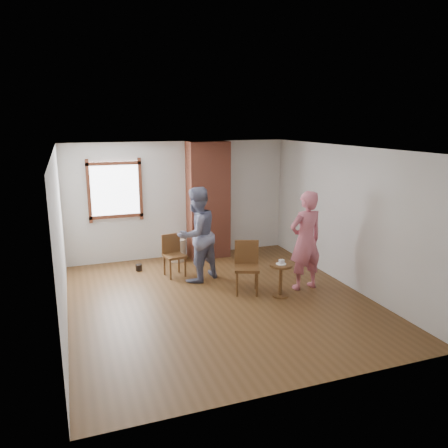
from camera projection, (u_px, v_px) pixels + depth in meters
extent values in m
plane|color=brown|center=(220.00, 300.00, 7.58)|extent=(5.50, 5.50, 0.00)
cube|color=silver|center=(179.00, 200.00, 9.80)|extent=(5.00, 0.04, 2.60)
cube|color=silver|center=(60.00, 241.00, 6.46)|extent=(0.04, 5.50, 2.60)
cube|color=silver|center=(346.00, 217.00, 8.10)|extent=(0.04, 5.50, 2.60)
cube|color=white|center=(219.00, 149.00, 6.98)|extent=(5.00, 5.50, 0.04)
cube|color=#5C2C1A|center=(115.00, 190.00, 9.24)|extent=(1.14, 0.06, 1.34)
cube|color=white|center=(115.00, 190.00, 9.25)|extent=(1.00, 0.02, 1.20)
cube|color=#AF563E|center=(208.00, 200.00, 9.77)|extent=(0.90, 0.50, 2.60)
cylinder|color=#CCAE93|center=(177.00, 250.00, 9.67)|extent=(0.49, 0.49, 0.49)
cylinder|color=black|center=(139.00, 268.00, 9.05)|extent=(0.16, 0.16, 0.14)
cube|color=brown|center=(174.00, 256.00, 8.67)|extent=(0.45, 0.45, 0.05)
cylinder|color=brown|center=(170.00, 269.00, 8.50)|extent=(0.04, 0.04, 0.42)
cylinder|color=brown|center=(185.00, 267.00, 8.66)|extent=(0.04, 0.04, 0.42)
cylinder|color=brown|center=(164.00, 265.00, 8.77)|extent=(0.04, 0.04, 0.42)
cylinder|color=brown|center=(179.00, 263.00, 8.92)|extent=(0.04, 0.04, 0.42)
cube|color=brown|center=(171.00, 244.00, 8.77)|extent=(0.39, 0.10, 0.42)
cube|color=brown|center=(247.00, 268.00, 7.80)|extent=(0.56, 0.56, 0.05)
cylinder|color=brown|center=(237.00, 284.00, 7.69)|extent=(0.04, 0.04, 0.47)
cylinder|color=brown|center=(257.00, 284.00, 7.68)|extent=(0.04, 0.04, 0.47)
cylinder|color=brown|center=(237.00, 277.00, 8.03)|extent=(0.04, 0.04, 0.47)
cylinder|color=brown|center=(256.00, 277.00, 8.02)|extent=(0.04, 0.04, 0.47)
cube|color=brown|center=(247.00, 253.00, 7.94)|extent=(0.42, 0.19, 0.47)
cylinder|color=brown|center=(281.00, 265.00, 7.61)|extent=(0.40, 0.40, 0.04)
cylinder|color=brown|center=(280.00, 281.00, 7.68)|extent=(0.06, 0.06, 0.54)
cylinder|color=brown|center=(280.00, 295.00, 7.74)|extent=(0.28, 0.28, 0.03)
cylinder|color=white|center=(281.00, 264.00, 7.61)|extent=(0.18, 0.18, 0.01)
cube|color=white|center=(282.00, 262.00, 7.60)|extent=(0.08, 0.07, 0.06)
imported|color=#16193D|center=(197.00, 235.00, 8.33)|extent=(1.11, 1.03, 1.83)
imported|color=#D46A7C|center=(306.00, 241.00, 7.92)|extent=(0.71, 0.51, 1.83)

